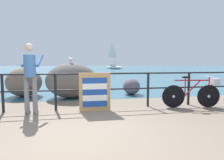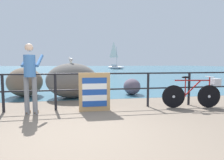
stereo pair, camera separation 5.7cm
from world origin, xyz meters
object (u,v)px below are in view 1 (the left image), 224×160
sailboat (114,66)px  bicycle (196,92)px  breakwater_boulder_main (72,81)px  breakwater_boulder_right (131,86)px  breakwater_boulder_left (24,82)px  seagull (70,59)px  folded_deckchair_stack (95,92)px  person_at_railing (30,75)px

sailboat → bicycle: bearing=-57.1°
breakwater_boulder_main → sailboat: (8.26, 34.49, 0.06)m
breakwater_boulder_right → breakwater_boulder_left: bearing=176.2°
breakwater_boulder_main → seagull: (-0.04, -0.00, 0.79)m
seagull → breakwater_boulder_right: bearing=-110.1°
folded_deckchair_stack → breakwater_boulder_left: breakwater_boulder_left is taller
folded_deckchair_stack → sailboat: (7.59, 36.64, 0.19)m
bicycle → person_at_railing: person_at_railing is taller
breakwater_boulder_main → breakwater_boulder_right: (2.42, 0.36, -0.32)m
person_at_railing → breakwater_boulder_left: size_ratio=1.23×
folded_deckchair_stack → seagull: (-0.71, 2.15, 0.91)m
breakwater_boulder_left → person_at_railing: bearing=-72.4°
breakwater_boulder_main → folded_deckchair_stack: bearing=-72.7°
person_at_railing → breakwater_boulder_left: person_at_railing is taller
seagull → breakwater_boulder_left: bearing=41.7°
breakwater_boulder_right → person_at_railing: bearing=-143.1°
breakwater_boulder_right → seagull: size_ratio=2.72×
seagull → sailboat: size_ratio=0.05×
breakwater_boulder_left → seagull: seagull is taller
person_at_railing → sailboat: size_ratio=0.29×
breakwater_boulder_main → breakwater_boulder_right: bearing=8.5°
breakwater_boulder_left → breakwater_boulder_right: (4.26, -0.28, -0.23)m
bicycle → seagull: 4.41m
bicycle → breakwater_boulder_right: bicycle is taller
breakwater_boulder_right → sailboat: bearing=80.3°
person_at_railing → folded_deckchair_stack: size_ratio=1.71×
person_at_railing → breakwater_boulder_main: bearing=-18.8°
seagull → folded_deckchair_stack: bearing=169.6°
person_at_railing → seagull: size_ratio=5.42×
bicycle → sailboat: bearing=91.3°
folded_deckchair_stack → breakwater_boulder_right: size_ratio=1.16×
breakwater_boulder_left → seagull: (1.80, -0.65, 0.87)m
person_at_railing → sailboat: (9.21, 36.66, -0.28)m
person_at_railing → breakwater_boulder_left: bearing=22.3°
bicycle → person_at_railing: bearing=-172.7°
breakwater_boulder_left → breakwater_boulder_right: bearing=-3.8°
folded_deckchair_stack → seagull: bearing=108.2°
bicycle → breakwater_boulder_left: (-5.46, 2.91, 0.10)m
folded_deckchair_stack → breakwater_boulder_left: size_ratio=0.72×
person_at_railing → sailboat: sailboat is taller
person_at_railing → seagull: person_at_railing is taller
person_at_railing → folded_deckchair_stack: bearing=-84.3°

